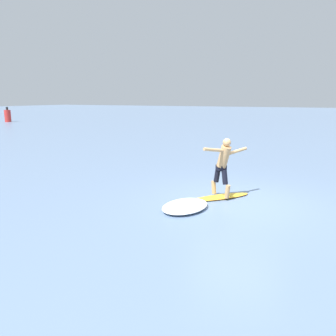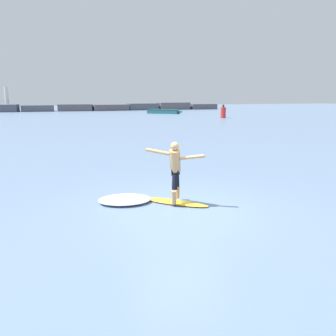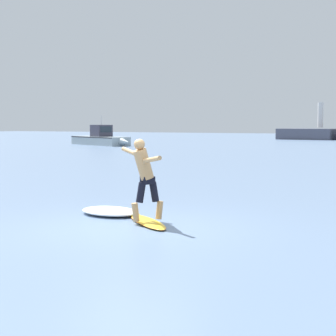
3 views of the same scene
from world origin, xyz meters
name	(u,v)px [view 1 (image 1 of 3)]	position (x,y,z in m)	size (l,w,h in m)	color
ground_plane	(237,201)	(0.00, 0.00, 0.00)	(200.00, 200.00, 0.00)	slate
surfboard	(219,197)	(0.04, 0.53, 0.03)	(1.80, 1.64, 0.20)	yellow
surfer	(223,163)	(0.03, 0.44, 1.07)	(1.44, 0.94, 1.71)	tan
channel_marker_buoy	(8,116)	(18.81, 32.88, 0.75)	(0.73, 0.73, 1.80)	red
wave_foam_at_tail	(185,206)	(-1.27, 1.06, 0.08)	(1.67, 1.31, 0.16)	white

